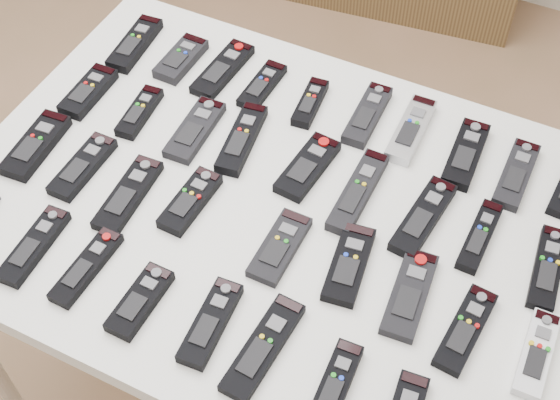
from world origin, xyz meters
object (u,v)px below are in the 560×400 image
at_px(table, 280,225).
at_px(remote_5, 367,115).
at_px(remote_8, 516,174).
at_px(remote_33, 263,347).
at_px(remote_11, 140,112).
at_px(remote_32, 211,323).
at_px(remote_34, 335,385).
at_px(remote_16, 423,217).
at_px(remote_13, 242,139).
at_px(remote_21, 128,195).
at_px(remote_15, 358,192).
at_px(remote_29, 34,246).
at_px(remote_30, 87,267).
at_px(remote_3, 262,85).
at_px(remote_20, 83,166).
at_px(remote_10, 88,92).
at_px(remote_7, 466,154).
at_px(remote_26, 465,329).
at_px(remote_25, 410,294).
at_px(remote_18, 547,268).
at_px(remote_17, 480,236).
at_px(remote_24, 349,264).
at_px(remote_14, 308,167).
at_px(remote_2, 223,69).
at_px(remote_23, 280,247).
at_px(remote_12, 195,130).
at_px(remote_4, 310,103).
at_px(remote_6, 411,130).
at_px(remote_19, 36,145).
at_px(remote_31, 140,301).
at_px(remote_1, 181,59).
at_px(remote_22, 190,201).
at_px(remote_0, 135,44).
at_px(remote_27, 536,354).

height_order(table, remote_5, remote_5).
xyz_separation_m(remote_8, remote_33, (-0.28, -0.56, 0.00)).
height_order(remote_11, remote_33, same).
height_order(remote_32, remote_34, same).
distance_m(table, remote_16, 0.28).
distance_m(remote_13, remote_21, 0.26).
xyz_separation_m(remote_15, remote_29, (-0.48, -0.38, -0.00)).
bearing_deg(table, remote_29, -141.27).
bearing_deg(remote_8, remote_5, 175.93).
height_order(remote_13, remote_15, same).
xyz_separation_m(table, remote_11, (-0.37, 0.09, 0.07)).
bearing_deg(remote_30, remote_3, 84.53).
relative_size(remote_8, remote_20, 1.05).
relative_size(table, remote_5, 7.07).
xyz_separation_m(remote_11, remote_33, (0.48, -0.38, -0.00)).
height_order(remote_10, remote_16, same).
bearing_deg(remote_30, remote_7, 48.17).
height_order(remote_7, remote_21, remote_7).
xyz_separation_m(remote_26, remote_32, (-0.39, -0.18, 0.00)).
bearing_deg(remote_25, remote_18, 33.48).
height_order(remote_17, remote_29, same).
bearing_deg(remote_13, remote_26, -30.51).
relative_size(remote_17, remote_24, 0.98).
bearing_deg(remote_14, remote_29, -127.74).
relative_size(remote_11, remote_15, 0.70).
distance_m(remote_2, remote_23, 0.50).
bearing_deg(remote_12, remote_21, -100.69).
bearing_deg(remote_17, remote_11, -178.47).
bearing_deg(remote_4, remote_14, -72.62).
bearing_deg(remote_17, remote_10, -178.74).
bearing_deg(remote_33, remote_8, 67.16).
bearing_deg(remote_16, remote_21, -153.47).
bearing_deg(remote_32, remote_25, 31.59).
distance_m(remote_6, remote_10, 0.69).
bearing_deg(remote_19, remote_17, 6.95).
distance_m(remote_21, remote_29, 0.20).
distance_m(remote_7, remote_20, 0.77).
distance_m(table, remote_30, 0.38).
xyz_separation_m(remote_4, remote_31, (-0.06, -0.58, 0.00)).
distance_m(remote_4, remote_6, 0.22).
bearing_deg(remote_11, remote_1, 86.85).
bearing_deg(remote_12, remote_22, -65.34).
height_order(remote_6, remote_30, remote_6).
bearing_deg(remote_30, remote_11, 110.11).
bearing_deg(remote_16, remote_20, -158.70).
distance_m(remote_2, remote_32, 0.64).
bearing_deg(remote_0, remote_11, -59.67).
bearing_deg(remote_15, remote_27, -25.36).
relative_size(remote_2, remote_33, 0.92).
height_order(remote_6, remote_21, remote_6).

